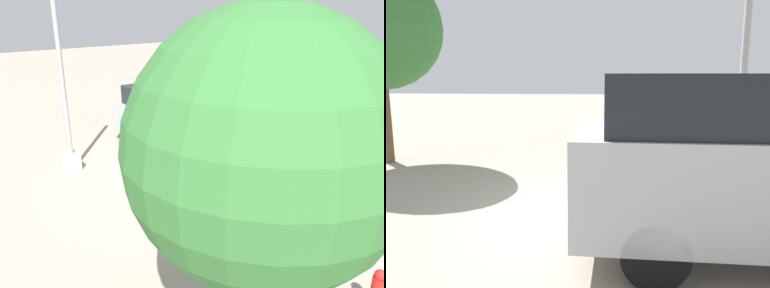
% 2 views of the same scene
% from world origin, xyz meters
% --- Properties ---
extents(ground_plane, '(80.00, 80.00, 0.00)m').
position_xyz_m(ground_plane, '(0.00, 0.00, 0.00)').
color(ground_plane, gray).
extents(parking_meter_near, '(0.21, 0.13, 1.46)m').
position_xyz_m(parking_meter_near, '(0.30, 0.50, 1.08)').
color(parking_meter_near, '#9E9EA3').
rests_on(parking_meter_near, ground).
extents(lamp_post, '(0.44, 0.44, 5.67)m').
position_xyz_m(lamp_post, '(2.95, 1.89, 1.68)').
color(lamp_post, beige).
rests_on(lamp_post, ground).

